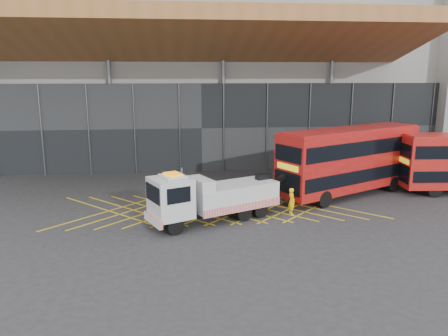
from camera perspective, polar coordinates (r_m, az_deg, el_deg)
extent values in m
plane|color=#2A2A2D|center=(29.51, -5.52, -5.31)|extent=(120.00, 120.00, 0.00)
cube|color=yellow|center=(29.87, -14.80, -5.44)|extent=(7.16, 7.16, 0.01)
cube|color=yellow|center=(29.87, -14.80, -5.44)|extent=(7.16, 7.16, 0.01)
cube|color=yellow|center=(29.67, -11.73, -5.41)|extent=(7.16, 7.16, 0.01)
cube|color=yellow|center=(29.67, -11.73, -5.41)|extent=(7.16, 7.16, 0.01)
cube|color=yellow|center=(29.55, -8.63, -5.36)|extent=(7.16, 7.16, 0.01)
cube|color=yellow|center=(29.55, -8.63, -5.36)|extent=(7.16, 7.16, 0.01)
cube|color=yellow|center=(29.51, -5.52, -5.30)|extent=(7.16, 7.16, 0.01)
cube|color=yellow|center=(29.51, -5.52, -5.30)|extent=(7.16, 7.16, 0.01)
cube|color=yellow|center=(29.56, -2.40, -5.22)|extent=(7.16, 7.16, 0.01)
cube|color=yellow|center=(29.56, -2.40, -5.22)|extent=(7.16, 7.16, 0.01)
cube|color=yellow|center=(29.70, 0.69, -5.12)|extent=(7.16, 7.16, 0.01)
cube|color=yellow|center=(29.70, 0.69, -5.12)|extent=(7.16, 7.16, 0.01)
cube|color=yellow|center=(29.92, 3.75, -5.01)|extent=(7.16, 7.16, 0.01)
cube|color=yellow|center=(29.92, 3.75, -5.01)|extent=(7.16, 7.16, 0.01)
cube|color=yellow|center=(30.23, 6.75, -4.90)|extent=(7.16, 7.16, 0.01)
cube|color=yellow|center=(30.23, 6.75, -4.90)|extent=(7.16, 7.16, 0.01)
cube|color=yellow|center=(30.62, 9.68, -4.77)|extent=(7.16, 7.16, 0.01)
cube|color=yellow|center=(30.62, 9.68, -4.77)|extent=(7.16, 7.16, 0.01)
cube|color=yellow|center=(31.08, 12.53, -4.63)|extent=(7.16, 7.16, 0.01)
cube|color=yellow|center=(31.08, 12.53, -4.63)|extent=(7.16, 7.16, 0.01)
cube|color=gray|center=(47.20, -3.54, 12.38)|extent=(55.00, 14.00, 18.00)
cube|color=black|center=(40.20, -2.97, 5.27)|extent=(55.00, 0.80, 8.00)
cube|color=#915B2A|center=(36.24, -6.06, 16.34)|extent=(40.00, 11.93, 4.07)
cylinder|color=#595B60|center=(40.26, -14.48, 6.35)|extent=(0.36, 0.36, 10.00)
cylinder|color=#595B60|center=(40.05, -0.09, 6.70)|extent=(0.36, 0.36, 10.00)
cylinder|color=#595B60|center=(42.27, 13.61, 6.66)|extent=(0.36, 0.36, 10.00)
cube|color=black|center=(26.94, -1.01, -5.59)|extent=(8.03, 4.36, 0.31)
cube|color=silver|center=(25.26, -6.98, -3.85)|extent=(2.87, 2.91, 2.31)
cube|color=black|center=(24.75, -9.30, -3.30)|extent=(0.86, 1.79, 0.98)
cube|color=red|center=(25.20, -9.23, -6.72)|extent=(1.17, 2.19, 0.49)
cube|color=orange|center=(24.99, -6.69, -0.80)|extent=(1.17, 1.30, 0.11)
cube|color=silver|center=(27.31, 1.24, -3.49)|extent=(5.93, 4.33, 1.42)
cube|color=red|center=(26.55, 2.55, -5.17)|extent=(5.02, 2.37, 0.49)
cube|color=silver|center=(25.93, -3.07, -2.03)|extent=(1.70, 2.31, 0.62)
cube|color=black|center=(28.36, 5.20, -1.19)|extent=(1.15, 0.85, 0.44)
cube|color=black|center=(28.98, 6.61, -1.83)|extent=(1.89, 1.10, 0.96)
cylinder|color=black|center=(24.81, -6.38, -7.58)|extent=(1.02, 0.69, 0.98)
cylinder|color=black|center=(26.43, -8.09, -6.38)|extent=(1.02, 0.69, 0.98)
cylinder|color=black|center=(27.61, 4.78, -5.47)|extent=(1.02, 0.69, 0.98)
cylinder|color=black|center=(29.07, 2.63, -4.53)|extent=(1.02, 0.69, 0.98)
cylinder|color=#595B60|center=(26.37, -5.51, -2.02)|extent=(0.12, 0.12, 1.95)
cube|color=#9E0F0C|center=(33.42, 16.17, 1.17)|extent=(12.14, 8.16, 4.31)
cube|color=black|center=(33.62, 16.07, -0.52)|extent=(11.73, 7.98, 0.94)
cube|color=black|center=(33.25, 16.27, 2.84)|extent=(11.73, 7.98, 1.05)
cube|color=black|center=(29.30, 8.25, -1.90)|extent=(1.20, 2.24, 1.44)
cube|color=black|center=(28.89, 8.37, 1.84)|extent=(1.20, 2.24, 1.05)
cube|color=yellow|center=(29.06, 8.30, 0.12)|extent=(0.97, 1.78, 0.39)
cube|color=#9E0F0C|center=(33.09, 16.39, 4.89)|extent=(11.82, 7.84, 0.13)
cylinder|color=black|center=(30.26, 12.96, -3.98)|extent=(1.18, 0.83, 1.15)
cylinder|color=black|center=(31.98, 9.68, -2.97)|extent=(1.18, 0.83, 1.15)
cylinder|color=black|center=(35.89, 21.19, -1.96)|extent=(1.18, 0.83, 1.15)
cylinder|color=black|center=(37.35, 18.04, -1.20)|extent=(1.18, 0.83, 1.15)
cube|color=black|center=(35.31, 22.26, -0.58)|extent=(0.22, 2.23, 1.29)
cube|color=black|center=(34.99, 22.49, 2.21)|extent=(0.22, 2.23, 0.95)
cube|color=yellow|center=(35.12, 22.37, 0.93)|extent=(0.19, 1.78, 0.35)
cylinder|color=black|center=(35.45, 25.82, -2.63)|extent=(1.05, 0.37, 1.04)
cylinder|color=black|center=(37.38, 24.26, -1.77)|extent=(1.05, 0.37, 1.04)
imported|color=yellow|center=(28.37, 8.82, -4.29)|extent=(0.52, 0.70, 1.73)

